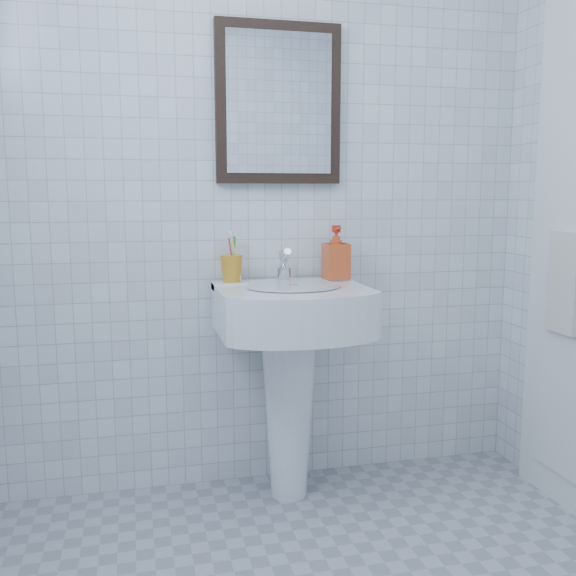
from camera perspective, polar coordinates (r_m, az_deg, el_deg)
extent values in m
cube|color=silver|center=(2.61, -2.07, 9.49)|extent=(2.20, 0.02, 2.50)
cone|color=white|center=(2.58, 0.08, -10.84)|extent=(0.22, 0.22, 0.70)
cube|color=white|center=(2.42, 0.36, -1.90)|extent=(0.56, 0.40, 0.17)
cube|color=white|center=(2.56, -0.48, 0.37)|extent=(0.56, 0.10, 0.03)
cylinder|color=silver|center=(2.38, 0.54, 0.20)|extent=(0.35, 0.35, 0.01)
cylinder|color=silver|center=(2.53, -0.35, 1.24)|extent=(0.05, 0.05, 0.05)
cylinder|color=silver|center=(2.51, -0.27, 2.67)|extent=(0.03, 0.11, 0.09)
cylinder|color=silver|center=(2.55, -0.46, 2.27)|extent=(0.03, 0.06, 0.10)
imported|color=red|center=(2.59, 4.29, 3.15)|extent=(0.10, 0.10, 0.21)
cube|color=black|center=(2.62, -0.84, 16.07)|extent=(0.50, 0.04, 0.62)
cube|color=white|center=(2.60, -0.75, 16.13)|extent=(0.42, 0.00, 0.54)
torus|color=silver|center=(2.60, 23.92, 4.36)|extent=(0.01, 0.18, 0.18)
cube|color=white|center=(2.61, 23.33, 0.42)|extent=(0.03, 0.16, 0.38)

